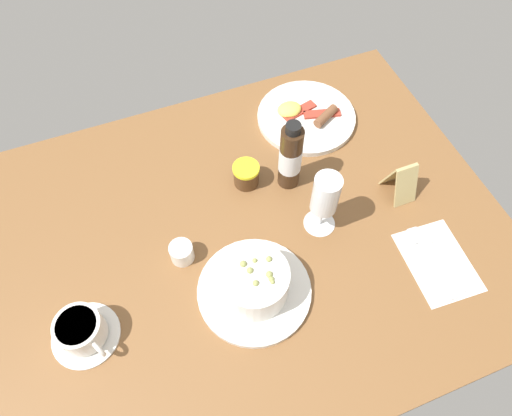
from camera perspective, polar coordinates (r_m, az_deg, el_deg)
name	(u,v)px	position (r cm, az deg, el deg)	size (l,w,h in cm)	color
ground_plane	(244,240)	(98.60, -1.47, -3.92)	(110.00, 84.00, 3.00)	brown
porridge_bowl	(254,284)	(88.27, -0.22, -9.32)	(22.17, 22.17, 9.36)	silver
cutlery_setting	(437,260)	(101.39, 21.38, -5.93)	(13.34, 17.77, 0.90)	silver
coffee_cup	(82,331)	(91.72, -20.65, -13.97)	(12.63, 12.76, 6.32)	silver
creamer_jug	(182,253)	(94.21, -9.13, -5.46)	(4.77, 5.76, 4.86)	silver
wine_glass	(325,197)	(91.06, 8.51, 1.35)	(6.68, 6.68, 15.79)	white
jam_jar	(246,175)	(102.45, -1.22, 4.12)	(5.91, 5.91, 5.43)	#4A2E18
sauce_bottle_brown	(290,157)	(98.32, 4.25, 6.24)	(4.90, 4.90, 18.45)	#382314
breakfast_plate	(306,116)	(116.76, 6.15, 11.17)	(24.07, 24.07, 3.70)	silver
menu_card	(402,181)	(104.13, 17.53, 3.22)	(5.17, 6.79, 9.16)	tan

